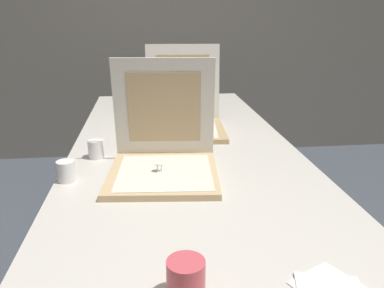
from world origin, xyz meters
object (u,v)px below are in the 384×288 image
pizza_box_middle (184,118)px  cup_printed_front (186,280)px  table (183,155)px  pizza_box_front (163,158)px  cup_white_far (127,117)px  cup_white_near_left (66,171)px  cup_white_near_center (96,149)px

pizza_box_middle → cup_printed_front: size_ratio=5.17×
table → pizza_box_front: 0.33m
pizza_box_middle → cup_white_far: (-0.28, 0.14, -0.02)m
pizza_box_front → cup_white_near_left: pizza_box_front is taller
cup_white_near_center → cup_white_far: bearing=78.1°
table → pizza_box_front: pizza_box_front is taller
pizza_box_front → cup_printed_front: pizza_box_front is taller
cup_printed_front → table: bearing=84.9°
pizza_box_front → cup_printed_front: 0.65m
pizza_box_front → cup_white_near_center: pizza_box_front is taller
table → cup_printed_front: 0.95m
pizza_box_middle → cup_white_far: 0.32m
cup_white_near_left → table: bearing=37.3°
cup_white_near_center → cup_white_near_left: bearing=-108.9°
cup_white_near_center → cup_white_far: size_ratio=1.00×
pizza_box_front → table: bearing=77.1°
cup_white_near_center → table: bearing=17.1°
table → cup_white_far: bearing=123.6°
pizza_box_middle → cup_printed_front: 1.19m
cup_white_near_center → cup_printed_front: size_ratio=0.84×
table → cup_printed_front: bearing=-95.1°
cup_white_near_center → pizza_box_middle: bearing=41.9°
pizza_box_middle → cup_printed_front: (-0.11, -1.18, -0.01)m
pizza_box_middle → cup_white_near_left: size_ratio=6.18×
cup_white_near_center → cup_white_far: 0.50m
pizza_box_middle → cup_white_near_center: pizza_box_middle is taller
cup_white_far → cup_printed_front: (0.17, -1.33, 0.01)m
pizza_box_middle → cup_white_far: pizza_box_middle is taller
cup_white_near_left → cup_printed_front: 0.71m
pizza_box_middle → cup_white_far: bearing=156.3°
table → cup_printed_front: cup_printed_front is taller
cup_white_near_left → cup_white_far: same height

